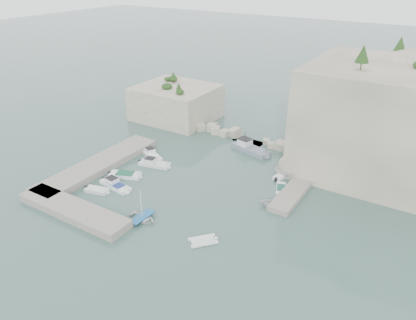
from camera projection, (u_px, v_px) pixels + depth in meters
The scene contains 22 objects.
ground at pixel (186, 193), 59.93m from camera, with size 400.00×400.00×0.00m, color #42635B.
cliff_east at pixel (392, 122), 62.62m from camera, with size 26.00×22.00×17.00m, color beige.
cliff_terrace at pixel (313, 161), 66.82m from camera, with size 8.00×10.00×2.50m, color beige.
outcrop_west at pixel (176, 103), 86.86m from camera, with size 16.00×14.00×7.00m, color beige.
quay_west at pixel (99, 165), 67.04m from camera, with size 5.00×24.00×1.10m, color #9E9689.
quay_south at pixel (73, 210), 54.98m from camera, with size 18.00×4.00×1.10m, color #9E9689.
ledge_east at pixel (298, 187), 60.90m from camera, with size 3.00×16.00×0.80m, color #9E9689.
breakwater at pixel (248, 138), 76.77m from camera, with size 28.00×3.00×1.40m, color beige.
motorboat_a at pixel (152, 156), 71.15m from camera, with size 5.84×1.74×1.40m, color white, non-canonical shape.
motorboat_b at pixel (155, 166), 67.98m from camera, with size 5.85×1.91×1.40m, color silver, non-canonical shape.
motorboat_c at pixel (125, 176), 64.60m from camera, with size 5.51×2.00×0.70m, color white, non-canonical shape.
motorboat_d at pixel (116, 187), 61.60m from camera, with size 6.18×1.84×1.40m, color white, non-canonical shape.
motorboat_e at pixel (97, 192), 60.36m from camera, with size 3.83×1.57×0.70m, color silver, non-canonical shape.
rowboat at pixel (142, 220), 53.89m from camera, with size 2.98×4.17×0.86m, color white.
inflatable_dinghy at pixel (203, 242), 49.65m from camera, with size 3.72×1.81×0.44m, color white, non-canonical shape.
tender_east_a at pixel (270, 206), 56.83m from camera, with size 2.72×3.16×1.66m, color silver.
tender_east_b at pixel (281, 191), 60.59m from camera, with size 4.05×1.38×0.70m, color white, non-canonical shape.
tender_east_c at pixel (282, 176), 64.59m from camera, with size 4.22×1.37×0.70m, color white, non-canonical shape.
tender_east_d at pixel (286, 177), 64.49m from camera, with size 1.58×4.20×1.62m, color silver.
work_boat at pixel (251, 152), 72.93m from camera, with size 8.27×2.44×2.20m, color slate, non-canonical shape.
rowboat_mast at pixel (141, 204), 52.76m from camera, with size 0.10×0.10×4.20m, color white.
vegetation at pixel (371, 55), 61.95m from camera, with size 53.48×13.88×13.40m.
Camera 1 is at (30.11, -41.86, 31.11)m, focal length 35.00 mm.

